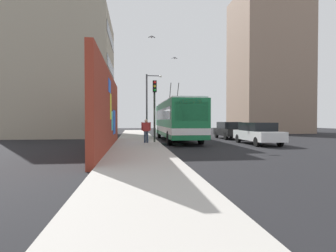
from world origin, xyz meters
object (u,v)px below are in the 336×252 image
at_px(parked_car_white, 257,133).
at_px(pedestrian_at_curb, 146,129).
at_px(street_lamp, 149,100).
at_px(city_bus, 177,119).
at_px(traffic_light, 155,101).
at_px(parked_car_black, 229,130).

height_order(parked_car_white, pedestrian_at_curb, pedestrian_at_curb).
xyz_separation_m(parked_car_white, street_lamp, (10.51, 7.26, 3.04)).
height_order(city_bus, street_lamp, street_lamp).
relative_size(city_bus, pedestrian_at_curb, 7.13).
bearing_deg(traffic_light, city_bus, -33.95).
relative_size(traffic_light, street_lamp, 0.69).
distance_m(parked_car_white, street_lamp, 13.13).
relative_size(parked_car_white, parked_car_black, 1.16).
xyz_separation_m(city_bus, pedestrian_at_curb, (-3.62, 2.79, -0.72)).
bearing_deg(street_lamp, pedestrian_at_curb, 175.76).
relative_size(pedestrian_at_curb, traffic_light, 0.37).
distance_m(parked_car_black, traffic_light, 9.11).
height_order(city_bus, traffic_light, city_bus).
height_order(parked_car_white, parked_car_black, same).
bearing_deg(parked_car_white, street_lamp, 34.63).
distance_m(city_bus, street_lamp, 6.84).
xyz_separation_m(city_bus, parked_car_black, (1.65, -5.20, -1.01)).
xyz_separation_m(parked_car_black, pedestrian_at_curb, (-5.28, 7.99, 0.29)).
xyz_separation_m(parked_car_white, parked_car_black, (5.96, 0.00, -0.00)).
xyz_separation_m(city_bus, street_lamp, (6.20, 2.06, 2.04)).
relative_size(parked_car_black, pedestrian_at_curb, 2.53).
bearing_deg(traffic_light, street_lamp, -0.56).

